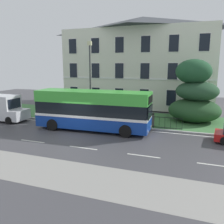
# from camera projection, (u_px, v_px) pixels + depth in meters

# --- Properties ---
(ground_plane) EXTENTS (60.00, 56.00, 0.18)m
(ground_plane) POSITION_uv_depth(u_px,v_px,m) (78.00, 133.00, 18.87)
(ground_plane) COLOR #414145
(georgian_townhouse) EXTENTS (18.59, 10.04, 11.34)m
(georgian_townhouse) POSITION_uv_depth(u_px,v_px,m) (142.00, 61.00, 31.32)
(georgian_townhouse) COLOR silver
(georgian_townhouse) RESTS_ON ground_plane
(iron_verge_railing) EXTENTS (12.54, 0.04, 0.97)m
(iron_verge_railing) POSITION_uv_depth(u_px,v_px,m) (110.00, 118.00, 21.06)
(iron_verge_railing) COLOR black
(iron_verge_railing) RESTS_ON ground_plane
(evergreen_tree) EXTENTS (4.79, 4.79, 5.85)m
(evergreen_tree) POSITION_uv_depth(u_px,v_px,m) (195.00, 96.00, 22.00)
(evergreen_tree) COLOR #423328
(evergreen_tree) RESTS_ON ground_plane
(single_decker_bus) EXTENTS (9.53, 2.93, 3.26)m
(single_decker_bus) POSITION_uv_depth(u_px,v_px,m) (93.00, 110.00, 19.26)
(single_decker_bus) COLOR navy
(single_decker_bus) RESTS_ON ground_plane
(white_panel_van) EXTENTS (5.02, 2.24, 2.48)m
(white_panel_van) POSITION_uv_depth(u_px,v_px,m) (0.00, 108.00, 22.76)
(white_panel_van) COLOR silver
(white_panel_van) RESTS_ON ground_plane
(street_lamp_post) EXTENTS (0.36, 0.24, 7.29)m
(street_lamp_post) POSITION_uv_depth(u_px,v_px,m) (90.00, 77.00, 21.59)
(street_lamp_post) COLOR #333338
(street_lamp_post) RESTS_ON ground_plane
(litter_bin) EXTENTS (0.47, 0.47, 1.14)m
(litter_bin) POSITION_uv_depth(u_px,v_px,m) (152.00, 119.00, 20.35)
(litter_bin) COLOR #4C4742
(litter_bin) RESTS_ON ground_plane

